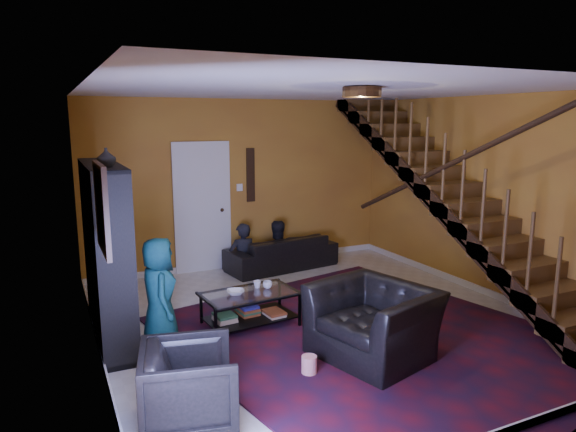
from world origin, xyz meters
name	(u,v)px	position (x,y,z in m)	size (l,w,h in m)	color
floor	(320,320)	(0.00, 0.00, 0.00)	(5.50, 5.50, 0.00)	beige
room	(188,299)	(-1.33, 1.33, 0.05)	(5.50, 5.50, 5.50)	#BC8929
staircase	(457,199)	(2.12, 0.00, 1.40)	(0.95, 5.02, 3.18)	brown
bookshelf	(108,256)	(-2.40, 0.60, 0.96)	(0.35, 1.80, 2.00)	black
door	(202,210)	(-0.70, 2.73, 1.02)	(0.82, 0.05, 2.05)	silver
framed_picture	(102,208)	(-2.57, -0.90, 1.75)	(0.04, 0.74, 0.74)	maroon
wall_hanging	(251,175)	(0.15, 2.73, 1.55)	(0.14, 0.03, 0.90)	black
ceiling_fixture	(362,92)	(0.00, -0.80, 2.74)	(0.40, 0.40, 0.10)	#3F2814
rug	(373,339)	(0.26, -0.77, 0.01)	(3.84, 4.39, 0.02)	#460C16
sofa	(281,252)	(0.52, 2.30, 0.27)	(1.87, 0.73, 0.55)	black
armchair_left	(189,386)	(-2.05, -1.51, 0.35)	(0.74, 0.76, 0.69)	black
armchair_right	(373,322)	(0.01, -1.10, 0.38)	(1.17, 1.02, 0.76)	black
person_adult_a	(243,261)	(-0.15, 2.35, 0.18)	(0.46, 0.30, 1.27)	black
person_adult_b	(276,257)	(0.45, 2.35, 0.18)	(0.61, 0.48, 1.26)	black
person_child	(159,293)	(-1.95, 0.10, 0.61)	(0.60, 0.39, 1.23)	#165756
coffee_table	(250,307)	(-0.86, 0.20, 0.24)	(1.16, 0.75, 0.42)	black
cup_a	(267,285)	(-0.60, 0.26, 0.47)	(0.11, 0.11, 0.09)	#999999
cup_b	(257,284)	(-0.71, 0.33, 0.47)	(0.10, 0.10, 0.09)	#999999
bowl	(235,292)	(-1.03, 0.23, 0.45)	(0.21, 0.21, 0.05)	#999999
vase	(106,157)	(-2.41, 0.10, 2.10)	(0.18, 0.18, 0.19)	#999999
popcorn_bucket	(309,365)	(-0.78, -1.18, 0.11)	(0.15, 0.15, 0.17)	red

